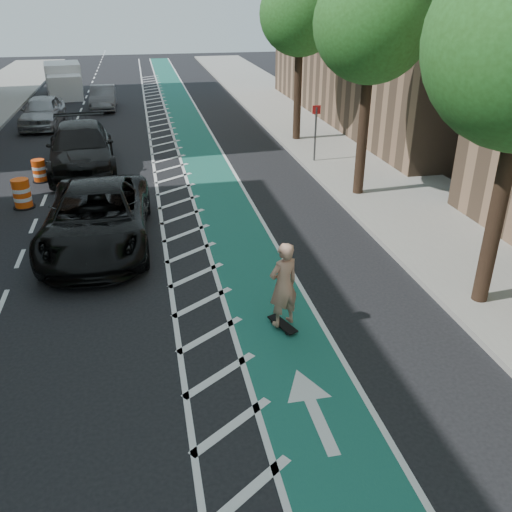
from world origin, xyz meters
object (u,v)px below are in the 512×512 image
object	(u,v)px
suv_far	(81,148)
barrel_a	(22,194)
suv_near	(97,217)
skateboarder	(283,285)

from	to	relation	value
suv_far	barrel_a	distance (m)	4.48
suv_near	barrel_a	bearing A→B (deg)	128.23
suv_near	skateboarder	bearing A→B (deg)	-50.08
suv_near	suv_far	xyz separation A→B (m)	(-1.02, 7.84, 0.05)
suv_near	suv_far	size ratio (longest dim) A/B	0.99
suv_far	barrel_a	xyz separation A→B (m)	(-1.69, -4.13, -0.45)
suv_near	barrel_a	distance (m)	4.62
suv_far	suv_near	bearing A→B (deg)	-86.85
skateboarder	barrel_a	distance (m)	11.37
skateboarder	barrel_a	size ratio (longest dim) A/B	1.94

